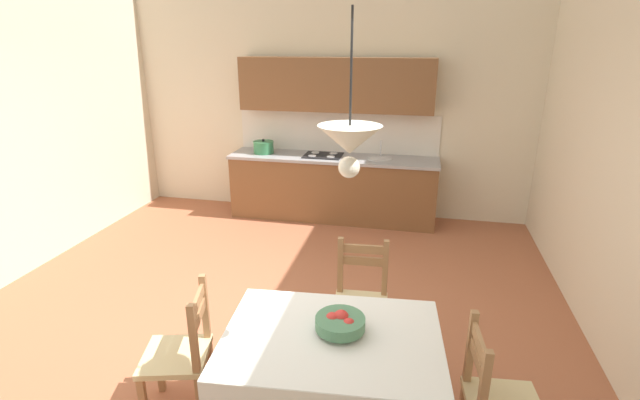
{
  "coord_description": "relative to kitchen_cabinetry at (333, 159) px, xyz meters",
  "views": [
    {
      "loc": [
        1.29,
        -3.08,
        2.41
      ],
      "look_at": [
        0.46,
        0.66,
        1.07
      ],
      "focal_mm": 25.71,
      "sensor_mm": 36.0,
      "label": 1
    }
  ],
  "objects": [
    {
      "name": "ground_plane",
      "position": [
        -0.13,
        -2.99,
        -0.91
      ],
      "size": [
        6.2,
        7.12,
        0.1
      ],
      "primitive_type": "cube",
      "color": "#A86042"
    },
    {
      "name": "wall_back",
      "position": [
        -0.13,
        0.33,
        1.12
      ],
      "size": [
        6.2,
        0.12,
        3.96
      ],
      "primitive_type": "cube",
      "color": "beige",
      "rests_on": "ground_plane"
    },
    {
      "name": "kitchen_cabinetry",
      "position": [
        0.0,
        0.0,
        0.0
      ],
      "size": [
        2.87,
        0.63,
        2.2
      ],
      "color": "brown",
      "rests_on": "ground_plane"
    },
    {
      "name": "dining_table",
      "position": [
        0.73,
        -3.82,
        -0.23
      ],
      "size": [
        1.37,
        1.05,
        0.75
      ],
      "color": "brown",
      "rests_on": "ground_plane"
    },
    {
      "name": "dining_chair_kitchen_side",
      "position": [
        0.79,
        -2.92,
        -0.41
      ],
      "size": [
        0.45,
        0.45,
        0.93
      ],
      "color": "#D1BC89",
      "rests_on": "ground_plane"
    },
    {
      "name": "dining_chair_tv_side",
      "position": [
        -0.29,
        -3.8,
        -0.41
      ],
      "size": [
        0.51,
        0.51,
        0.93
      ],
      "color": "#D1BC89",
      "rests_on": "ground_plane"
    },
    {
      "name": "fruit_bowl",
      "position": [
        0.77,
        -3.76,
        -0.04
      ],
      "size": [
        0.3,
        0.3,
        0.12
      ],
      "color": "#4C7F5B",
      "rests_on": "dining_table"
    },
    {
      "name": "pendant_lamp",
      "position": [
        0.82,
        -3.88,
        1.08
      ],
      "size": [
        0.32,
        0.32,
        0.8
      ],
      "color": "black"
    }
  ]
}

